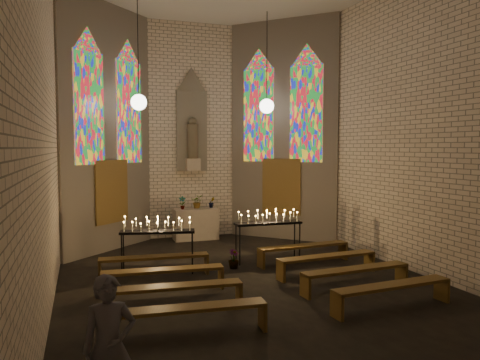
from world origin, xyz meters
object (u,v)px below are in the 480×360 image
at_px(altar, 196,224).
at_px(visitor, 109,347).
at_px(votive_stand_right, 268,219).
at_px(aisle_flower_pot, 234,259).
at_px(votive_stand_left, 157,228).

relative_size(altar, visitor, 0.88).
distance_m(votive_stand_right, visitor, 7.35).
bearing_deg(visitor, altar, 67.72).
relative_size(aisle_flower_pot, votive_stand_left, 0.26).
xyz_separation_m(votive_stand_right, visitor, (-4.29, -5.96, -0.31)).
height_order(altar, votive_stand_right, votive_stand_right).
height_order(aisle_flower_pot, visitor, visitor).
xyz_separation_m(aisle_flower_pot, votive_stand_left, (-1.83, 0.13, 0.85)).
bearing_deg(aisle_flower_pot, visitor, -120.01).
relative_size(altar, aisle_flower_pot, 3.03).
bearing_deg(votive_stand_right, aisle_flower_pot, -160.25).
height_order(altar, votive_stand_left, votive_stand_left).
bearing_deg(altar, visitor, -108.73).
xyz_separation_m(altar, votive_stand_left, (-1.78, -3.68, 0.59)).
bearing_deg(aisle_flower_pot, votive_stand_left, 175.96).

